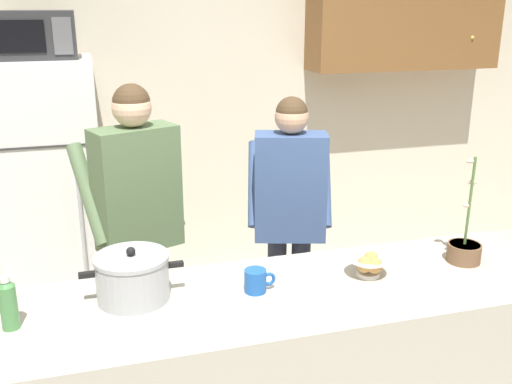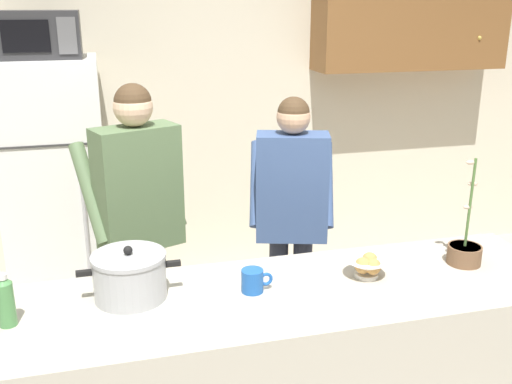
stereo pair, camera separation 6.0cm
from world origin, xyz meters
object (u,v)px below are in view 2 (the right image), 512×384
Objects in this scene: potted_orchid at (465,250)px; bread_bowl at (367,266)px; coffee_mug at (253,281)px; bottle_near_edge at (5,300)px; person_near_pot at (139,204)px; cooking_pot at (130,276)px; person_by_sink at (292,203)px; refrigerator at (57,191)px; microwave at (39,34)px.

bread_bowl is at bearing -177.82° from potted_orchid.
coffee_mug is 0.64× the size of bottle_near_edge.
cooking_pot is (-0.09, -0.79, -0.03)m from person_near_pot.
bread_bowl is at bearing -44.07° from person_near_pot.
coffee_mug is at bearing -178.90° from potted_orchid.
coffee_mug is 0.98m from potted_orchid.
cooking_pot is (-0.94, -0.82, 0.05)m from person_by_sink.
microwave is at bearing -89.93° from refrigerator.
bread_bowl is at bearing -52.99° from refrigerator.
microwave reaches higher than potted_orchid.
refrigerator is at bearing 90.07° from microwave.
person_by_sink is 3.87× the size of cooking_pot.
potted_orchid is (0.53, -0.87, 0.02)m from person_by_sink.
person_near_pot is 0.85m from person_by_sink.
bottle_near_edge is (-1.43, -0.03, 0.05)m from bread_bowl.
person_near_pot is at bearing 148.37° from potted_orchid.
bread_bowl is at bearing 0.07° from coffee_mug.
person_near_pot is at bearing -63.43° from refrigerator.
microwave is 2.60× the size of bread_bowl.
bread_bowl is at bearing -52.66° from microwave.
coffee_mug is 0.50m from bread_bowl.
potted_orchid reaches higher than bottle_near_edge.
person_near_pot reaches higher than bottle_near_edge.
bread_bowl is (0.05, -0.89, 0.01)m from person_by_sink.
bottle_near_edge is (-1.38, -0.92, 0.06)m from person_by_sink.
refrigerator is 1.08m from person_near_pot.
refrigerator is 1.79m from cooking_pot.
potted_orchid is (1.37, -0.85, -0.06)m from person_near_pot.
microwave is 2.00m from bottle_near_edge.
potted_orchid reaches higher than bread_bowl.
potted_orchid is (1.46, -0.06, -0.03)m from cooking_pot.
microwave reaches higher than cooking_pot.
person_by_sink is 1.66m from bottle_near_edge.
coffee_mug is at bearing -64.20° from microwave.
person_near_pot is 1.07× the size of person_by_sink.
coffee_mug is (0.87, -1.82, 0.11)m from refrigerator.
microwave reaches higher than person_near_pot.
cooking_pot is 1.98× the size of bottle_near_edge.
bottle_near_edge is 0.42× the size of potted_orchid.
person_near_pot is (0.48, -0.93, -0.81)m from microwave.
person_near_pot is 3.40× the size of potted_orchid.
coffee_mug is at bearing -117.03° from person_by_sink.
microwave reaches higher than bread_bowl.
bottle_near_edge is (-0.93, -0.03, 0.05)m from coffee_mug.
person_by_sink is at bearing 41.07° from cooking_pot.
bottle_near_edge is at bearing -120.95° from person_near_pot.
potted_orchid is at bearing 1.37° from bottle_near_edge.
person_near_pot reaches higher than coffee_mug.
cooking_pot is at bearing -96.55° from person_near_pot.
cooking_pot is 1.46m from potted_orchid.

